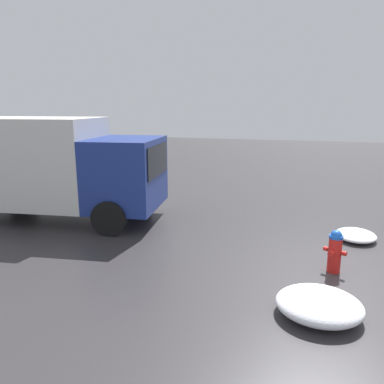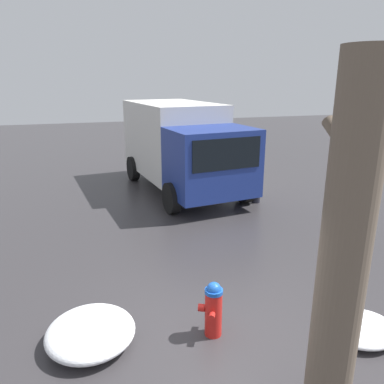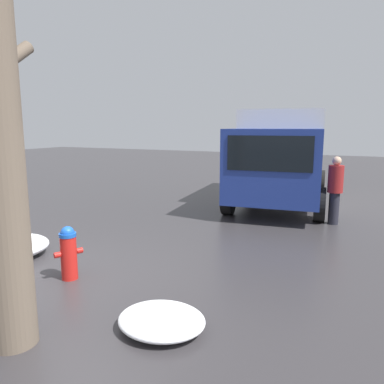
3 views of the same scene
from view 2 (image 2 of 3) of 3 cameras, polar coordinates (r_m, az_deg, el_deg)
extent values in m
plane|color=#333033|center=(6.09, 3.22, -20.77)|extent=(60.00, 60.00, 0.00)
cylinder|color=red|center=(5.88, 3.28, -18.04)|extent=(0.26, 0.26, 0.71)
cylinder|color=blue|center=(5.67, 3.34, -14.86)|extent=(0.27, 0.27, 0.06)
sphere|color=blue|center=(5.65, 3.35, -14.60)|extent=(0.22, 0.22, 0.22)
cylinder|color=red|center=(5.85, 1.48, -17.21)|extent=(0.15, 0.14, 0.11)
cylinder|color=red|center=(5.69, 3.07, -18.36)|extent=(0.13, 0.13, 0.09)
cylinder|color=red|center=(5.98, 3.50, -16.41)|extent=(0.13, 0.13, 0.09)
cylinder|color=#6B5B4C|center=(4.15, 22.18, -8.84)|extent=(0.51, 0.51, 4.01)
cylinder|color=#6B5B4C|center=(4.00, 21.92, 7.18)|extent=(0.58, 0.14, 0.47)
cube|color=navy|center=(10.84, 2.97, 4.60)|extent=(2.08, 2.62, 1.93)
cube|color=black|center=(9.98, 5.38, 5.75)|extent=(0.28, 2.02, 0.85)
cube|color=silver|center=(13.53, -2.96, 8.24)|extent=(4.58, 2.93, 2.47)
cylinder|color=black|center=(11.73, 7.97, 0.56)|extent=(0.93, 0.39, 0.90)
cylinder|color=black|center=(10.69, -3.12, -0.93)|extent=(0.93, 0.39, 0.90)
cylinder|color=black|center=(15.20, -0.11, 4.48)|extent=(0.93, 0.39, 0.90)
cylinder|color=black|center=(14.40, -8.95, 3.58)|extent=(0.93, 0.39, 0.90)
cylinder|color=#23232D|center=(11.80, 9.78, 0.34)|extent=(0.25, 0.25, 0.81)
cylinder|color=maroon|center=(11.61, 9.96, 3.87)|extent=(0.37, 0.37, 0.68)
sphere|color=tan|center=(11.52, 10.07, 6.04)|extent=(0.22, 0.22, 0.22)
ellipsoid|color=white|center=(6.52, 24.28, -18.38)|extent=(0.96, 1.09, 0.23)
ellipsoid|color=white|center=(6.00, -15.19, -19.88)|extent=(1.35, 1.29, 0.36)
camera|label=1|loc=(7.83, -64.71, 3.86)|focal=35.00mm
camera|label=3|loc=(6.16, 68.29, -6.08)|focal=35.00mm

